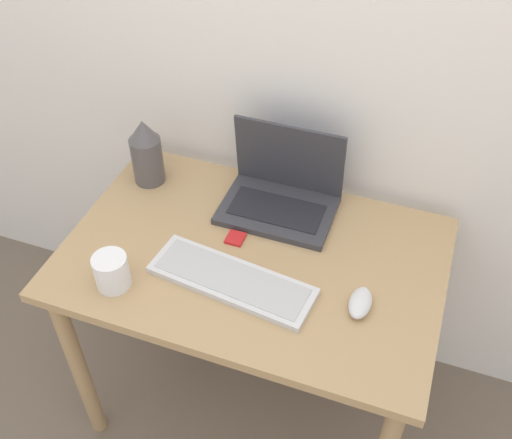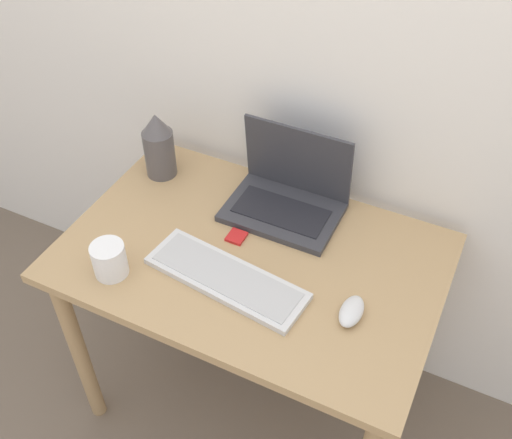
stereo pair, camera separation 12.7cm
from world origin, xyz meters
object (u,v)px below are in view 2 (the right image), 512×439
at_px(vase, 159,145).
at_px(mug, 109,260).
at_px(mouse, 351,311).
at_px(keyboard, 226,278).
at_px(laptop, 288,193).
at_px(mp3_player, 236,237).

bearing_deg(vase, mug, -75.32).
height_order(mouse, vase, vase).
bearing_deg(keyboard, mug, -159.42).
xyz_separation_m(laptop, mouse, (0.31, -0.30, -0.04)).
bearing_deg(laptop, vase, -176.60).
bearing_deg(mug, keyboard, 20.58).
distance_m(vase, mug, 0.44).
relative_size(mp3_player, mug, 0.55).
bearing_deg(mug, laptop, 54.63).
distance_m(mouse, mug, 0.64).
distance_m(vase, mp3_player, 0.40).
distance_m(laptop, mug, 0.55).
bearing_deg(laptop, mug, -125.37).
bearing_deg(vase, laptop, 3.40).
bearing_deg(keyboard, mp3_player, 107.89).
height_order(keyboard, mp3_player, keyboard).
xyz_separation_m(mp3_player, mug, (-0.24, -0.26, 0.04)).
height_order(vase, mp3_player, vase).
distance_m(laptop, mp3_player, 0.21).
xyz_separation_m(keyboard, mp3_player, (-0.05, 0.15, -0.01)).
xyz_separation_m(keyboard, mug, (-0.29, -0.11, 0.04)).
height_order(vase, mug, vase).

